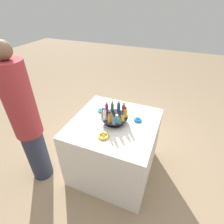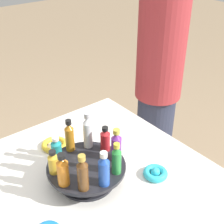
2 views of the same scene
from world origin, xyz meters
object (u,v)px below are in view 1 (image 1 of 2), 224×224
(ribbon_bow_blue, at_px, (138,120))
(person_figure, at_px, (27,122))
(bottle_purple, at_px, (107,108))
(display_stand, at_px, (114,119))
(ribbon_bow_teal, at_px, (101,110))
(bottle_teal, at_px, (117,119))
(bottle_green, at_px, (112,106))
(bottle_amber, at_px, (110,117))
(bottle_red, at_px, (104,112))
(ribbon_bow_gold, at_px, (104,136))
(bottle_gold, at_px, (123,117))
(bottle_brown, at_px, (124,109))
(bottle_clear, at_px, (105,114))
(bottle_blue, at_px, (119,106))
(bottle_orange, at_px, (125,113))

(ribbon_bow_blue, xyz_separation_m, person_figure, (-0.51, 0.99, 0.04))
(bottle_purple, bearing_deg, display_stand, -110.84)
(ribbon_bow_blue, bearing_deg, ribbon_bow_teal, 87.74)
(bottle_teal, height_order, bottle_green, bottle_green)
(bottle_amber, bearing_deg, bottle_purple, 33.16)
(bottle_red, xyz_separation_m, ribbon_bow_gold, (-0.22, -0.10, -0.11))
(bottle_teal, bearing_deg, display_stand, 33.16)
(display_stand, relative_size, bottle_gold, 3.11)
(bottle_purple, relative_size, person_figure, 0.08)
(bottle_brown, height_order, ribbon_bow_teal, bottle_brown)
(display_stand, bearing_deg, bottle_purple, 69.16)
(bottle_clear, bearing_deg, bottle_purple, 15.16)
(display_stand, relative_size, bottle_amber, 2.15)
(bottle_amber, bearing_deg, bottle_brown, -20.84)
(bottle_blue, relative_size, ribbon_bow_teal, 1.42)
(display_stand, distance_m, bottle_orange, 0.14)
(bottle_brown, bearing_deg, person_figure, 119.78)
(bottle_gold, relative_size, ribbon_bow_blue, 1.06)
(bottle_teal, xyz_separation_m, bottle_gold, (0.05, -0.04, -0.00))
(display_stand, xyz_separation_m, bottle_red, (-0.03, 0.10, 0.07))
(bottle_blue, xyz_separation_m, ribbon_bow_teal, (0.02, 0.21, -0.12))
(bottle_green, height_order, ribbon_bow_blue, bottle_green)
(bottle_brown, relative_size, bottle_blue, 1.04)
(display_stand, bearing_deg, ribbon_bow_teal, 57.74)
(ribbon_bow_blue, distance_m, person_figure, 1.11)
(ribbon_bow_teal, bearing_deg, bottle_gold, -118.78)
(bottle_brown, relative_size, ribbon_bow_gold, 1.24)
(display_stand, xyz_separation_m, bottle_gold, (-0.04, -0.10, 0.07))
(bottle_orange, height_order, ribbon_bow_teal, bottle_orange)
(ribbon_bow_teal, height_order, ribbon_bow_blue, ribbon_bow_blue)
(bottle_amber, bearing_deg, ribbon_bow_gold, 178.19)
(bottle_blue, distance_m, ribbon_bow_teal, 0.25)
(bottle_clear, distance_m, bottle_blue, 0.21)
(bottle_red, relative_size, ribbon_bow_gold, 0.92)
(bottle_purple, distance_m, ribbon_bow_blue, 0.35)
(bottle_purple, bearing_deg, person_figure, 122.97)
(bottle_blue, distance_m, ribbon_bow_blue, 0.24)
(bottle_purple, distance_m, bottle_green, 0.07)
(ribbon_bow_teal, xyz_separation_m, ribbon_bow_blue, (-0.02, -0.43, 0.00))
(bottle_amber, distance_m, bottle_teal, 0.07)
(bottle_red, bearing_deg, bottle_purple, -2.84)
(bottle_teal, xyz_separation_m, ribbon_bow_teal, (0.22, 0.27, -0.10))
(bottle_teal, distance_m, bottle_gold, 0.07)
(bottle_orange, bearing_deg, bottle_green, 69.16)
(bottle_blue, height_order, bottle_green, bottle_blue)
(bottle_blue, distance_m, ribbon_bow_gold, 0.38)
(display_stand, distance_m, bottle_gold, 0.13)
(bottle_teal, bearing_deg, bottle_clear, 87.16)
(bottle_red, distance_m, bottle_gold, 0.21)
(bottle_gold, bearing_deg, bottle_blue, 33.16)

